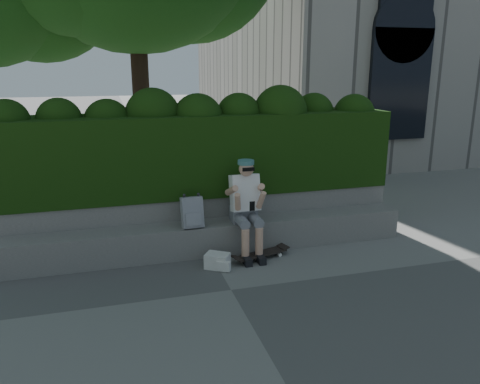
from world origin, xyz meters
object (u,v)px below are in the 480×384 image
object	(u,v)px
backpack_plaid	(192,212)
backpack_ground	(217,261)
skateboard	(261,254)
person	(246,204)

from	to	relation	value
backpack_plaid	backpack_ground	bearing A→B (deg)	-65.53
skateboard	backpack_ground	xyz separation A→B (m)	(-0.66, -0.13, 0.03)
person	backpack_plaid	distance (m)	0.77
person	backpack_ground	xyz separation A→B (m)	(-0.52, -0.39, -0.65)
backpack_ground	skateboard	bearing A→B (deg)	44.73
person	skateboard	size ratio (longest dim) A/B	1.69
backpack_plaid	backpack_ground	size ratio (longest dim) A/B	1.39
person	skateboard	distance (m)	0.74
person	backpack_plaid	world-z (taller)	person
backpack_ground	backpack_plaid	bearing A→B (deg)	151.02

